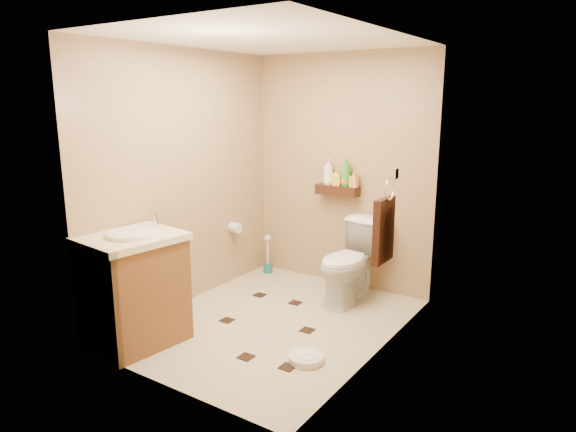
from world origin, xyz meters
The scene contains 19 objects.
ground centered at (0.00, 0.00, 0.00)m, with size 2.50×2.50×0.00m, color #C3AB8E.
wall_back centered at (0.00, 1.25, 1.20)m, with size 2.00×0.04×2.40m, color #A0845B.
wall_front centered at (0.00, -1.25, 1.20)m, with size 2.00×0.04×2.40m, color #A0845B.
wall_left centered at (-1.00, 0.00, 1.20)m, with size 0.04×2.50×2.40m, color #A0845B.
wall_right centered at (1.00, 0.00, 1.20)m, with size 0.04×2.50×2.40m, color #A0845B.
ceiling centered at (0.00, 0.00, 2.40)m, with size 2.00×2.50×0.02m, color white.
wall_shelf centered at (0.00, 1.17, 1.02)m, with size 0.46×0.14×0.10m, color #3B1A10.
floor_accents centered at (0.03, -0.07, 0.00)m, with size 1.14×1.22×0.01m.
toilet centered at (0.34, 0.83, 0.40)m, with size 0.44×0.78×0.79m, color white.
vanity centered at (-0.70, -0.91, 0.47)m, with size 0.69×0.81×1.04m.
bathroom_scale centered at (0.61, -0.43, 0.03)m, with size 0.31×0.31×0.05m.
toilet_brush centered at (-0.82, 1.07, 0.16)m, with size 0.10×0.10×0.44m.
towel_ring centered at (0.91, 0.25, 0.95)m, with size 0.12×0.30×0.76m.
toilet_paper centered at (-0.94, 0.65, 0.60)m, with size 0.12×0.11×0.12m.
bottle_a centered at (-0.11, 1.17, 1.20)m, with size 0.10×0.10×0.27m, color white.
bottle_b centered at (-0.02, 1.17, 1.16)m, with size 0.08×0.08×0.18m, color yellow.
bottle_c centered at (0.09, 1.17, 1.14)m, with size 0.11×0.11×0.14m, color #E8471B.
bottle_d centered at (0.10, 1.17, 1.21)m, with size 0.11×0.11×0.28m, color #308E2F.
bottle_e centered at (0.19, 1.17, 1.16)m, with size 0.08×0.08×0.17m, color #D68F47.
Camera 1 is at (2.45, -3.45, 1.94)m, focal length 32.00 mm.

